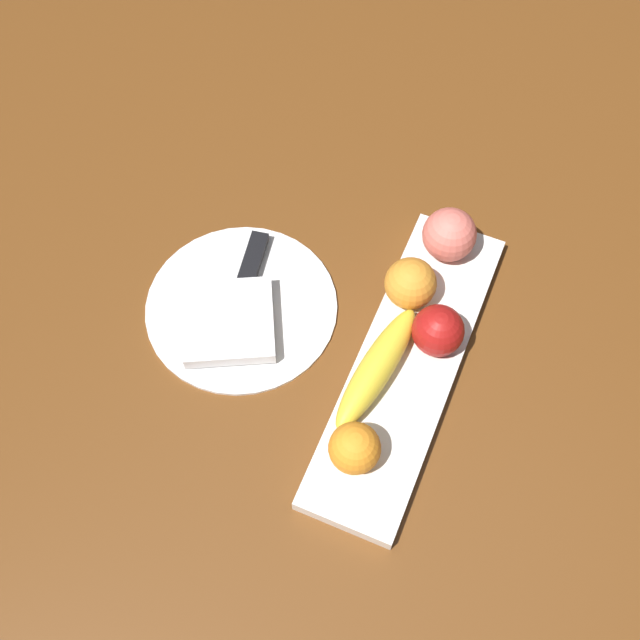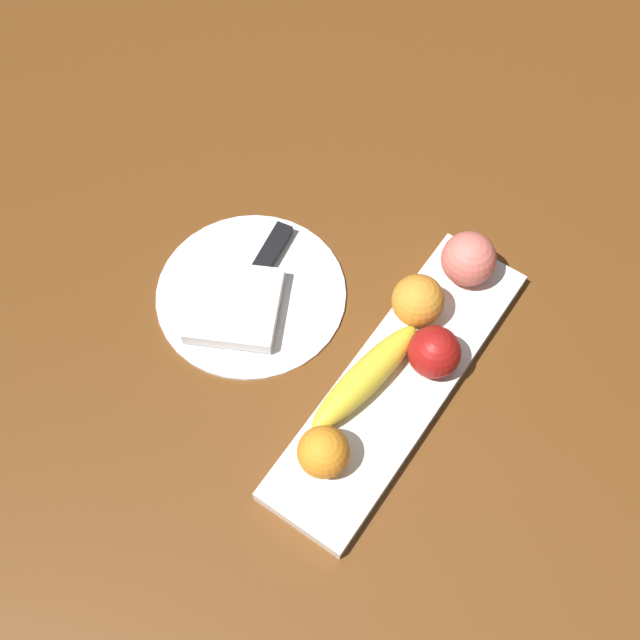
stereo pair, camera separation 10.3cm
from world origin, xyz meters
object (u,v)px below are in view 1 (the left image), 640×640
fruit_tray (403,366)px  knife (249,271)px  dinner_plate (240,308)px  orange_near_banana (410,283)px  apple (438,331)px  banana (377,368)px  folded_napkin (229,322)px  orange_near_apple (355,448)px  peach (449,235)px

fruit_tray → knife: 0.25m
knife → dinner_plate: bearing=1.4°
dinner_plate → fruit_tray: bearing=90.0°
dinner_plate → orange_near_banana: bearing=114.5°
fruit_tray → orange_near_banana: orange_near_banana is taller
fruit_tray → apple: apple is taller
banana → folded_napkin: 0.21m
orange_near_apple → orange_near_banana: (-0.23, -0.02, 0.00)m
fruit_tray → orange_near_apple: orange_near_apple is taller
knife → folded_napkin: bearing=-2.9°
fruit_tray → banana: size_ratio=2.37×
banana → orange_near_apple: bearing=15.4°
apple → peach: size_ratio=0.91×
fruit_tray → peach: 0.19m
peach → folded_napkin: size_ratio=0.61×
orange_near_apple → banana: bearing=-172.6°
fruit_tray → knife: size_ratio=2.48×
orange_near_banana → knife: bearing=-79.2°
fruit_tray → orange_near_apple: size_ratio=7.21×
knife → orange_near_banana: bearing=90.8°
banana → peach: size_ratio=2.61×
banana → peach: (-0.21, 0.02, 0.02)m
peach → dinner_plate: 0.30m
banana → folded_napkin: banana is taller
apple → folded_napkin: (0.07, -0.26, -0.04)m
folded_napkin → knife: folded_napkin is taller
dinner_plate → knife: size_ratio=1.42×
orange_near_banana → knife: 0.22m
fruit_tray → dinner_plate: bearing=-90.0°
apple → dinner_plate: 0.27m
apple → folded_napkin: size_ratio=0.56×
peach → dinner_plate: bearing=-50.9°
banana → folded_napkin: (0.00, -0.20, -0.02)m
dinner_plate → folded_napkin: 0.04m
apple → knife: size_ratio=0.37×
banana → dinner_plate: (-0.03, -0.20, -0.04)m
banana → peach: peach is taller
banana → folded_napkin: size_ratio=1.59×
banana → dinner_plate: banana is taller
orange_near_banana → banana: bearing=0.5°
peach → fruit_tray: bearing=1.9°
banana → peach: 0.21m
folded_napkin → dinner_plate: bearing=180.0°
orange_near_banana → knife: size_ratio=0.38×
orange_near_banana → apple: bearing=47.1°
fruit_tray → orange_near_banana: 0.11m
apple → peach: bearing=-166.9°
banana → orange_near_apple: size_ratio=3.04×
folded_napkin → knife: size_ratio=0.66×
orange_near_banana → dinner_plate: 0.23m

